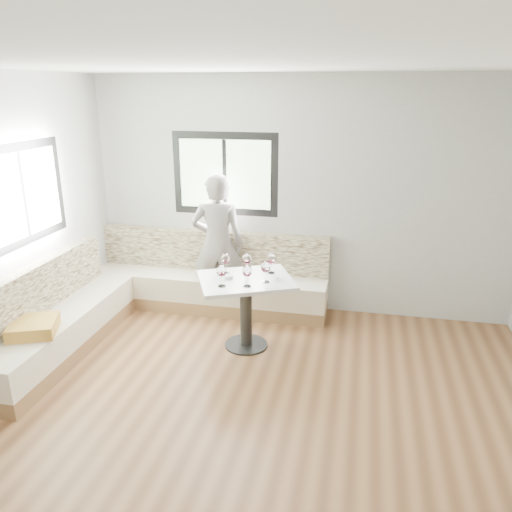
{
  "coord_description": "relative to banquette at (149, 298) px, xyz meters",
  "views": [
    {
      "loc": [
        0.73,
        -3.28,
        2.63
      ],
      "look_at": [
        -0.3,
        1.47,
        0.99
      ],
      "focal_mm": 35.0,
      "sensor_mm": 36.0,
      "label": 1
    }
  ],
  "objects": [
    {
      "name": "banquette",
      "position": [
        0.0,
        0.0,
        0.0
      ],
      "size": [
        2.9,
        2.8,
        0.95
      ],
      "color": "olive",
      "rests_on": "ground"
    },
    {
      "name": "wine_glass_f",
      "position": [
        0.97,
        -0.15,
        0.6
      ],
      "size": [
        0.1,
        0.1,
        0.22
      ],
      "color": "white",
      "rests_on": "table"
    },
    {
      "name": "table",
      "position": [
        1.21,
        -0.25,
        0.25
      ],
      "size": [
        1.16,
        1.06,
        0.77
      ],
      "rotation": [
        0.0,
        0.0,
        0.44
      ],
      "color": "black",
      "rests_on": "ground"
    },
    {
      "name": "person",
      "position": [
        0.67,
        0.58,
        0.52
      ],
      "size": [
        0.68,
        0.51,
        1.71
      ],
      "primitive_type": "imported",
      "rotation": [
        0.0,
        0.0,
        3.31
      ],
      "color": "slate",
      "rests_on": "ground"
    },
    {
      "name": "wine_glass_c",
      "position": [
        1.43,
        -0.3,
        0.6
      ],
      "size": [
        0.1,
        0.1,
        0.22
      ],
      "color": "white",
      "rests_on": "table"
    },
    {
      "name": "wine_glass_e",
      "position": [
        1.44,
        -0.04,
        0.6
      ],
      "size": [
        0.1,
        0.1,
        0.22
      ],
      "color": "white",
      "rests_on": "table"
    },
    {
      "name": "wine_glass_a",
      "position": [
        1.03,
        -0.51,
        0.6
      ],
      "size": [
        0.1,
        0.1,
        0.22
      ],
      "color": "white",
      "rests_on": "table"
    },
    {
      "name": "wine_glass_b",
      "position": [
        1.27,
        -0.46,
        0.6
      ],
      "size": [
        0.1,
        0.1,
        0.22
      ],
      "color": "white",
      "rests_on": "table"
    },
    {
      "name": "room",
      "position": [
        1.51,
        -1.54,
        1.08
      ],
      "size": [
        5.01,
        5.01,
        2.81
      ],
      "color": "brown",
      "rests_on": "ground"
    },
    {
      "name": "wine_glass_d",
      "position": [
        1.19,
        -0.1,
        0.6
      ],
      "size": [
        0.1,
        0.1,
        0.22
      ],
      "color": "white",
      "rests_on": "table"
    },
    {
      "name": "olive_ramekin",
      "position": [
        1.03,
        -0.28,
        0.46
      ],
      "size": [
        0.09,
        0.09,
        0.04
      ],
      "color": "white",
      "rests_on": "table"
    }
  ]
}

